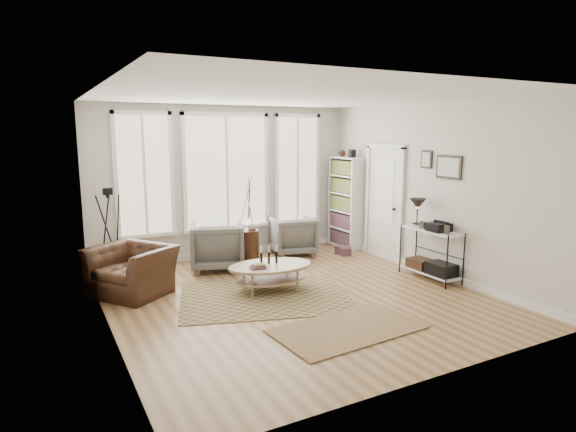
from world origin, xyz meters
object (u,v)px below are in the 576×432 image
low_shelf (431,249)px  armchair_right (292,235)px  coffee_table (270,270)px  armchair_left (217,246)px  side_table (248,220)px  bookcase (346,202)px  accent_chair (132,270)px

low_shelf → armchair_right: 2.80m
coffee_table → armchair_left: size_ratio=1.49×
low_shelf → coffee_table: size_ratio=0.95×
armchair_left → side_table: (0.72, 0.26, 0.37)m
armchair_left → coffee_table: bearing=119.9°
low_shelf → side_table: 3.32m
side_table → bookcase: bearing=0.6°
armchair_left → accent_chair: 1.73m
armchair_right → low_shelf: bearing=127.1°
armchair_left → bookcase: bearing=-155.4°
low_shelf → armchair_left: (-2.89, 2.23, -0.09)m
armchair_left → side_table: 0.85m
coffee_table → accent_chair: bearing=155.6°
accent_chair → bookcase: bearing=65.6°
bookcase → armchair_right: 1.39m
side_table → armchair_left: bearing=-160.0°
low_shelf → coffee_table: (-2.59, 0.70, -0.19)m
bookcase → side_table: 2.23m
bookcase → accent_chair: (-4.54, -0.96, -0.59)m
armchair_left → armchair_right: bearing=-151.2°
side_table → accent_chair: (-2.31, -0.94, -0.42)m
side_table → low_shelf: bearing=-49.0°
coffee_table → armchair_left: (-0.29, 1.53, 0.10)m
armchair_left → armchair_right: armchair_left is taller
coffee_table → armchair_right: 2.29m
accent_chair → side_table: bearing=75.7°
coffee_table → accent_chair: 2.07m
coffee_table → armchair_right: size_ratio=1.65×
armchair_right → accent_chair: size_ratio=0.75×
low_shelf → accent_chair: size_ratio=1.18×
bookcase → accent_chair: bookcase is taller
low_shelf → coffee_table: bearing=164.9°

